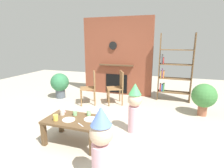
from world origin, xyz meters
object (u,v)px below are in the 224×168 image
(paper_plate_rear, at_px, (69,120))
(birthday_cake_slice, at_px, (63,110))
(paper_cup_far_left, at_px, (75,113))
(paper_plate_front, at_px, (90,119))
(child_with_cone_hat, at_px, (101,145))
(child_in_pink, at_px, (135,107))
(paper_cup_near_right, at_px, (89,113))
(paper_cup_center, at_px, (56,118))
(dining_chair_middle, at_px, (118,86))
(potted_plant_short, at_px, (60,84))
(coffee_table, at_px, (74,123))
(dining_chair_left, at_px, (91,86))
(bookshelf, at_px, (172,71))
(potted_plant_tall, at_px, (204,96))
(paper_cup_near_left, at_px, (62,112))

(paper_plate_rear, relative_size, birthday_cake_slice, 2.06)
(paper_cup_far_left, height_order, paper_plate_front, paper_cup_far_left)
(child_with_cone_hat, relative_size, child_in_pink, 1.05)
(child_with_cone_hat, bearing_deg, paper_cup_near_right, -14.05)
(paper_cup_center, height_order, dining_chair_middle, dining_chair_middle)
(paper_cup_center, xyz_separation_m, paper_plate_front, (0.52, 0.20, -0.04))
(child_with_cone_hat, xyz_separation_m, dining_chair_middle, (-0.63, 2.82, -0.01))
(paper_cup_far_left, distance_m, potted_plant_short, 2.52)
(dining_chair_middle, distance_m, potted_plant_short, 1.81)
(coffee_table, relative_size, child_with_cone_hat, 0.96)
(paper_plate_front, relative_size, potted_plant_short, 0.28)
(paper_cup_far_left, relative_size, dining_chair_left, 0.10)
(coffee_table, bearing_deg, bookshelf, 62.13)
(paper_plate_front, bearing_deg, dining_chair_left, 114.48)
(coffee_table, bearing_deg, birthday_cake_slice, 149.50)
(child_with_cone_hat, relative_size, potted_plant_tall, 1.32)
(paper_cup_near_left, relative_size, paper_plate_front, 0.47)
(child_with_cone_hat, bearing_deg, paper_cup_center, 13.79)
(coffee_table, bearing_deg, child_in_pink, 37.40)
(bookshelf, height_order, child_in_pink, bookshelf)
(potted_plant_tall, bearing_deg, bookshelf, 127.53)
(paper_cup_near_left, xyz_separation_m, child_with_cone_hat, (1.05, -0.80, 0.05))
(paper_cup_near_left, height_order, paper_cup_near_right, paper_cup_near_left)
(paper_plate_front, xyz_separation_m, dining_chair_middle, (-0.14, 2.05, 0.08))
(potted_plant_tall, bearing_deg, child_in_pink, -136.78)
(paper_plate_front, distance_m, dining_chair_middle, 2.06)
(bookshelf, xyz_separation_m, paper_cup_far_left, (-1.57, -2.74, -0.39))
(paper_plate_rear, xyz_separation_m, potted_plant_short, (-1.62, 2.14, 0.01))
(coffee_table, relative_size, child_in_pink, 1.01)
(bookshelf, xyz_separation_m, dining_chair_middle, (-1.38, -0.77, -0.35))
(potted_plant_short, bearing_deg, child_with_cone_hat, -48.67)
(paper_cup_near_left, relative_size, paper_cup_center, 1.03)
(coffee_table, distance_m, dining_chair_middle, 2.12)
(paper_cup_far_left, bearing_deg, potted_plant_short, 129.89)
(birthday_cake_slice, bearing_deg, paper_cup_center, -75.55)
(paper_cup_center, distance_m, child_in_pink, 1.40)
(paper_cup_far_left, bearing_deg, paper_plate_front, -13.06)
(paper_cup_near_right, height_order, birthday_cake_slice, paper_cup_near_right)
(child_with_cone_hat, relative_size, dining_chair_left, 1.10)
(paper_cup_near_left, bearing_deg, bookshelf, 57.28)
(paper_cup_far_left, relative_size, paper_plate_rear, 0.43)
(dining_chair_left, relative_size, potted_plant_short, 1.20)
(paper_cup_center, relative_size, paper_plate_front, 0.45)
(paper_cup_far_left, distance_m, birthday_cake_slice, 0.29)
(paper_cup_near_left, distance_m, potted_plant_short, 2.42)
(potted_plant_tall, relative_size, potted_plant_short, 1.00)
(paper_cup_near_left, relative_size, paper_cup_near_right, 1.04)
(birthday_cake_slice, bearing_deg, paper_plate_front, -13.42)
(paper_cup_near_left, bearing_deg, paper_cup_near_right, 14.71)
(paper_cup_near_left, distance_m, dining_chair_middle, 2.07)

